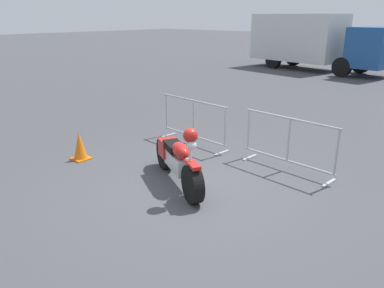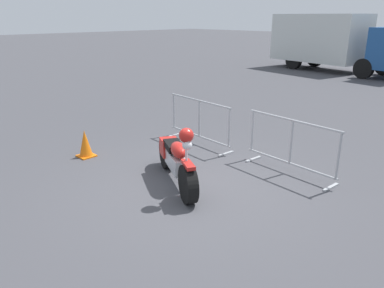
{
  "view_description": "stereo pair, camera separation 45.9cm",
  "coord_description": "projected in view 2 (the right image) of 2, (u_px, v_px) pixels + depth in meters",
  "views": [
    {
      "loc": [
        3.86,
        -4.58,
        2.89
      ],
      "look_at": [
        -0.4,
        0.35,
        0.65
      ],
      "focal_mm": 35.0,
      "sensor_mm": 36.0,
      "label": 1
    },
    {
      "loc": [
        4.19,
        -4.27,
        2.89
      ],
      "look_at": [
        -0.4,
        0.35,
        0.65
      ],
      "focal_mm": 35.0,
      "sensor_mm": 36.0,
      "label": 2
    }
  ],
  "objects": [
    {
      "name": "ground_plane",
      "position": [
        194.0,
        188.0,
        6.6
      ],
      "size": [
        120.0,
        120.0,
        0.0
      ],
      "primitive_type": "plane",
      "color": "#424247"
    },
    {
      "name": "motorcycle",
      "position": [
        176.0,
        159.0,
        6.68
      ],
      "size": [
        2.0,
        1.2,
        1.23
      ],
      "rotation": [
        0.0,
        0.0,
        -0.5
      ],
      "color": "black",
      "rests_on": "ground"
    },
    {
      "name": "crowd_barrier_near",
      "position": [
        199.0,
        122.0,
        8.7
      ],
      "size": [
        2.03,
        0.6,
        1.07
      ],
      "rotation": [
        0.0,
        0.0,
        -0.09
      ],
      "color": "#9EA0A5",
      "rests_on": "ground"
    },
    {
      "name": "crowd_barrier_far",
      "position": [
        291.0,
        146.0,
        7.09
      ],
      "size": [
        2.03,
        0.6,
        1.07
      ],
      "rotation": [
        0.0,
        0.0,
        -0.09
      ],
      "color": "#9EA0A5",
      "rests_on": "ground"
    },
    {
      "name": "box_truck",
      "position": [
        333.0,
        40.0,
        20.0
      ],
      "size": [
        7.96,
        3.43,
        2.98
      ],
      "rotation": [
        0.0,
        0.0,
        -0.16
      ],
      "color": "silver",
      "rests_on": "ground"
    },
    {
      "name": "parked_car_tan",
      "position": [
        327.0,
        46.0,
        28.18
      ],
      "size": [
        2.09,
        4.31,
        1.42
      ],
      "rotation": [
        0.0,
        0.0,
        1.67
      ],
      "color": "tan",
      "rests_on": "ground"
    },
    {
      "name": "parked_car_red",
      "position": [
        366.0,
        47.0,
        26.29
      ],
      "size": [
        2.26,
        4.66,
        1.53
      ],
      "rotation": [
        0.0,
        0.0,
        1.67
      ],
      "color": "#B21E19",
      "rests_on": "ground"
    },
    {
      "name": "traffic_cone",
      "position": [
        85.0,
        144.0,
        8.01
      ],
      "size": [
        0.34,
        0.34,
        0.59
      ],
      "color": "orange",
      "rests_on": "ground"
    }
  ]
}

